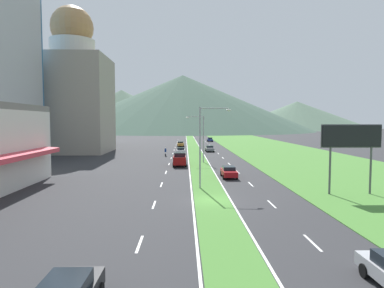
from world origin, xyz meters
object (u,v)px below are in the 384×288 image
(motorcycle_rider, at_px, (166,153))
(car_4, at_px, (229,172))
(car_2, at_px, (210,140))
(street_lamp_near, at_px, (204,141))
(pickup_truck_0, at_px, (180,160))
(car_0, at_px, (181,144))
(car_6, at_px, (181,151))
(car_3, at_px, (210,149))
(street_lamp_mid, at_px, (201,135))
(billboard_roadside, at_px, (351,140))

(motorcycle_rider, bearing_deg, car_4, -160.42)
(car_2, bearing_deg, street_lamp_near, -4.75)
(street_lamp_near, height_order, pickup_truck_0, street_lamp_near)
(street_lamp_near, xyz_separation_m, car_0, (-3.21, 61.38, -4.34))
(car_2, xyz_separation_m, car_6, (-9.99, -46.30, -0.01))
(car_2, xyz_separation_m, car_4, (-3.47, -78.21, -0.01))
(car_2, distance_m, car_6, 47.36)
(car_3, bearing_deg, car_0, -156.75)
(car_3, height_order, car_6, car_6)
(pickup_truck_0, bearing_deg, car_4, -151.66)
(car_3, distance_m, car_6, 8.97)
(street_lamp_mid, xyz_separation_m, car_6, (-3.75, 16.17, -4.06))
(street_lamp_mid, xyz_separation_m, car_0, (-4.05, 38.64, -4.05))
(pickup_truck_0, bearing_deg, car_3, -14.87)
(street_lamp_near, relative_size, car_0, 1.88)
(car_4, distance_m, motorcycle_rider, 28.79)
(car_3, bearing_deg, street_lamp_mid, -8.09)
(car_6, bearing_deg, pickup_truck_0, -179.85)
(car_2, relative_size, car_6, 1.17)
(street_lamp_near, bearing_deg, car_4, 62.71)
(car_3, relative_size, car_4, 1.07)
(car_3, bearing_deg, car_2, 175.60)
(car_6, xyz_separation_m, motorcycle_rider, (-3.13, -4.78, 0.01))
(pickup_truck_0, bearing_deg, street_lamp_near, -171.45)
(street_lamp_mid, bearing_deg, street_lamp_near, -92.12)
(car_2, bearing_deg, pickup_truck_0, -8.53)
(motorcycle_rider, bearing_deg, car_2, -14.40)
(pickup_truck_0, distance_m, motorcycle_rider, 15.46)
(street_lamp_near, bearing_deg, car_3, 84.93)
(street_lamp_near, distance_m, billboard_roadside, 14.56)
(street_lamp_mid, distance_m, pickup_truck_0, 6.50)
(street_lamp_near, height_order, motorcycle_rider, street_lamp_near)
(street_lamp_near, distance_m, car_4, 9.00)
(billboard_roadside, height_order, car_2, billboard_roadside)
(street_lamp_near, xyz_separation_m, pickup_truck_0, (-2.86, 18.99, -4.11))
(car_0, distance_m, motorcycle_rider, 27.40)
(street_lamp_mid, height_order, car_4, street_lamp_mid)
(car_0, bearing_deg, car_4, -172.85)
(billboard_roadside, height_order, pickup_truck_0, billboard_roadside)
(street_lamp_mid, distance_m, motorcycle_rider, 13.91)
(car_0, distance_m, pickup_truck_0, 42.39)
(car_2, bearing_deg, car_3, -4.40)
(car_2, bearing_deg, car_4, -2.54)
(car_2, relative_size, car_3, 1.01)
(street_lamp_near, relative_size, car_6, 2.17)
(car_3, bearing_deg, motorcycle_rider, -43.44)
(motorcycle_rider, bearing_deg, street_lamp_mid, -148.88)
(car_3, bearing_deg, car_4, -0.53)
(street_lamp_near, xyz_separation_m, car_4, (3.61, 7.00, -4.35))
(street_lamp_mid, bearing_deg, car_2, 84.30)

